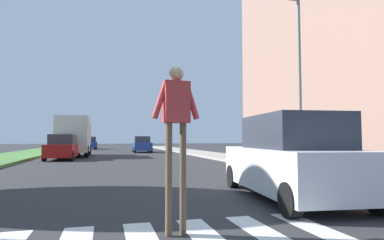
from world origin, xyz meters
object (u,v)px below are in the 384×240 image
object	(u,v)px
sedan_midblock	(63,148)
sedan_distant	(142,145)
street_lamp_right	(298,65)
truck_box_delivery	(74,136)
pedestrian_performer	(176,122)
suv_crossing	(290,159)
sedan_far_horizon	(89,143)

from	to	relation	value
sedan_midblock	sedan_distant	xyz separation A→B (m)	(6.52, 10.62, -0.02)
street_lamp_right	truck_box_delivery	xyz separation A→B (m)	(-10.39, 15.37, -2.96)
sedan_distant	truck_box_delivery	distance (m)	9.11
truck_box_delivery	pedestrian_performer	bearing A→B (deg)	-81.44
suv_crossing	sedan_distant	distance (m)	27.34
street_lamp_right	sedan_distant	distance (m)	22.78
sedan_far_horizon	suv_crossing	bearing A→B (deg)	-80.85
sedan_distant	suv_crossing	bearing A→B (deg)	-88.86
street_lamp_right	suv_crossing	size ratio (longest dim) A/B	1.57
sedan_far_horizon	pedestrian_performer	bearing A→B (deg)	-85.71
suv_crossing	sedan_midblock	bearing A→B (deg)	112.90
sedan_distant	sedan_far_horizon	size ratio (longest dim) A/B	0.94
street_lamp_right	truck_box_delivery	size ratio (longest dim) A/B	1.21
sedan_distant	truck_box_delivery	xyz separation A→B (m)	(-6.14, -6.68, 0.86)
sedan_midblock	sedan_far_horizon	world-z (taller)	sedan_midblock
suv_crossing	truck_box_delivery	size ratio (longest dim) A/B	0.77
sedan_midblock	truck_box_delivery	world-z (taller)	truck_box_delivery
sedan_midblock	pedestrian_performer	bearing A→B (deg)	-78.57
truck_box_delivery	sedan_far_horizon	bearing A→B (deg)	89.10
street_lamp_right	sedan_midblock	xyz separation A→B (m)	(-10.77, 11.43, -3.80)
pedestrian_performer	sedan_midblock	distance (m)	19.28
sedan_far_horizon	truck_box_delivery	size ratio (longest dim) A/B	0.70
sedan_distant	sedan_far_horizon	world-z (taller)	sedan_far_horizon
pedestrian_performer	sedan_midblock	size ratio (longest dim) A/B	0.55
sedan_far_horizon	truck_box_delivery	distance (m)	18.99
pedestrian_performer	sedan_midblock	xyz separation A→B (m)	(-3.82, 18.88, -0.87)
sedan_distant	pedestrian_performer	bearing A→B (deg)	-95.23
street_lamp_right	sedan_distant	bearing A→B (deg)	100.91
truck_box_delivery	suv_crossing	bearing A→B (deg)	-72.07
pedestrian_performer	suv_crossing	bearing A→B (deg)	33.63
pedestrian_performer	truck_box_delivery	distance (m)	23.07
street_lamp_right	truck_box_delivery	distance (m)	18.78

